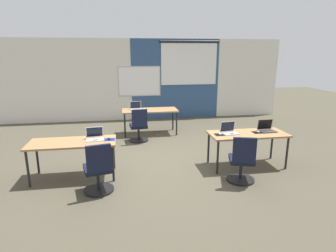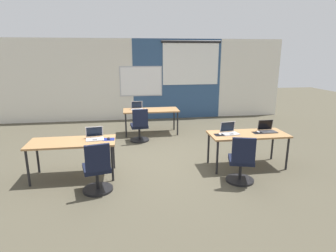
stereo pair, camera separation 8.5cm
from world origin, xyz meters
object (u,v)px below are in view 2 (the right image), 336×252
mouse_near_right_inner (220,134)px  laptop_near_right_inner (229,131)px  desk_near_left (72,144)px  chair_near_right_inner (241,164)px  mouse_near_left_inner (109,138)px  laptop_near_right_end (267,129)px  desk_far_center (151,112)px  mouse_near_right_end (258,132)px  mouse_far_left (145,109)px  chair_far_left (140,128)px  chair_near_left_inner (97,172)px  laptop_near_left_inner (95,137)px  laptop_far_left (137,108)px  desk_near_right (248,136)px

mouse_near_right_inner → laptop_near_right_inner: bearing=16.8°
desk_near_left → chair_near_right_inner: 3.17m
desk_near_left → mouse_near_left_inner: size_ratio=14.62×
laptop_near_right_end → chair_near_right_inner: size_ratio=0.37×
desk_far_center → mouse_near_right_end: 3.42m
mouse_far_left → mouse_near_right_inner: 3.12m
desk_far_center → mouse_near_right_inner: 3.04m
mouse_far_left → chair_far_left: (-0.21, -0.76, -0.36)m
laptop_near_right_inner → chair_near_right_inner: bearing=-101.5°
chair_near_left_inner → mouse_near_right_end: (3.22, 0.73, 0.36)m
desk_near_left → laptop_near_right_end: bearing=1.1°
laptop_near_left_inner → laptop_far_left: size_ratio=1.08×
laptop_near_left_inner → chair_near_left_inner: 0.89m
chair_far_left → chair_near_right_inner: size_ratio=1.00×
desk_near_right → mouse_near_left_inner: mouse_near_left_inner is taller
desk_far_center → chair_near_left_inner: 3.74m
laptop_far_left → laptop_near_right_inner: bearing=-59.4°
laptop_near_right_end → chair_near_right_inner: bearing=-139.7°
desk_near_right → mouse_near_left_inner: bearing=179.8°
laptop_near_right_end → mouse_near_right_inner: size_ratio=3.23×
mouse_far_left → laptop_near_right_end: 3.62m
laptop_near_left_inner → laptop_far_left: (0.94, 2.80, 0.00)m
laptop_near_right_end → mouse_far_left: bearing=128.6°
desk_near_left → mouse_far_left: mouse_far_left is taller
mouse_far_left → chair_far_left: size_ratio=0.12×
laptop_far_left → laptop_near_right_inner: size_ratio=0.92×
desk_near_right → laptop_near_right_end: bearing=9.7°
mouse_near_right_inner → desk_near_left: bearing=179.7°
desk_near_left → desk_far_center: bearing=58.0°
laptop_near_right_inner → desk_near_left: bearing=172.6°
laptop_near_right_end → chair_near_right_inner: (-0.89, -0.81, -0.39)m
desk_near_right → mouse_far_left: 3.40m
chair_far_left → laptop_near_right_inner: laptop_near_right_inner is taller
mouse_far_left → laptop_near_right_inner: bearing=-61.1°
desk_near_left → mouse_near_left_inner: bearing=1.0°
mouse_near_right_inner → chair_near_right_inner: chair_near_right_inner is taller
laptop_near_right_end → desk_near_right: bearing=-172.6°
laptop_near_right_end → chair_near_right_inner: 1.27m
laptop_near_right_inner → chair_near_right_inner: laptop_near_right_inner is taller
chair_near_left_inner → chair_far_left: same height
chair_near_right_inner → mouse_near_right_inner: bearing=-59.8°
desk_near_left → chair_near_left_inner: 0.92m
mouse_near_left_inner → laptop_near_right_inner: bearing=0.9°
desk_near_right → chair_near_left_inner: (-2.99, -0.72, -0.28)m
desk_near_left → mouse_near_right_end: mouse_near_right_end is taller
mouse_far_left → mouse_near_right_end: (2.14, -2.80, 0.00)m
desk_near_left → chair_near_left_inner: (0.51, -0.72, -0.28)m
desk_near_right → chair_near_right_inner: size_ratio=1.74×
laptop_near_right_inner → chair_near_right_inner: (-0.04, -0.79, -0.39)m
chair_far_left → chair_near_right_inner: same height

